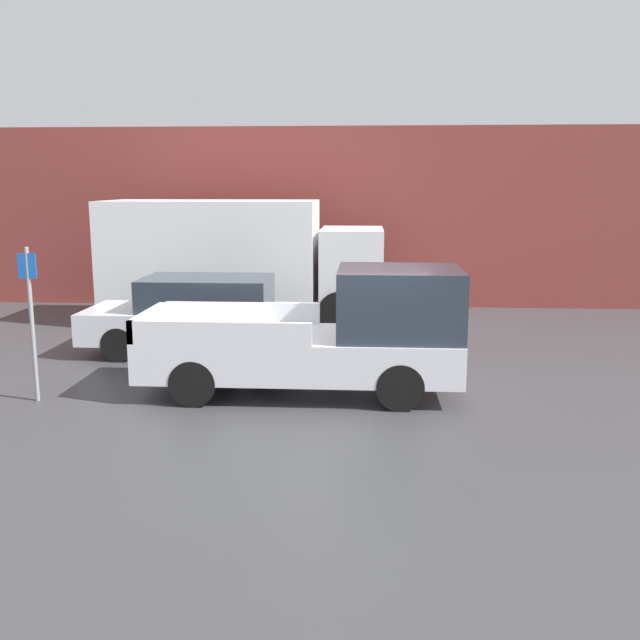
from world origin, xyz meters
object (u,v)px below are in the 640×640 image
car (203,315)px  parking_sign (31,316)px  delivery_truck (236,256)px  pickup_truck (332,336)px

car → parking_sign: (-1.98, -3.57, 0.61)m
car → delivery_truck: delivery_truck is taller
delivery_truck → car: bearing=-91.7°
delivery_truck → parking_sign: (-2.08, -6.99, -0.27)m
pickup_truck → delivery_truck: size_ratio=0.76×
pickup_truck → parking_sign: bearing=-170.9°
delivery_truck → parking_sign: size_ratio=2.76×
parking_sign → delivery_truck: bearing=73.4°
pickup_truck → delivery_truck: 6.84m
car → delivery_truck: size_ratio=0.68×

